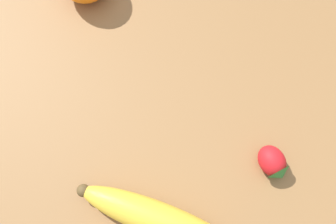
{
  "coord_description": "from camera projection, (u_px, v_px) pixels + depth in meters",
  "views": [
    {
      "loc": [
        -0.1,
        -0.08,
        0.55
      ],
      "look_at": [
        0.04,
        0.01,
        0.03
      ],
      "focal_mm": 42.0,
      "sensor_mm": 36.0,
      "label": 1
    }
  ],
  "objects": [
    {
      "name": "ground_plane",
      "position": [
        158.0,
        146.0,
        0.56
      ],
      "size": [
        3.0,
        3.0,
        0.0
      ],
      "primitive_type": "plane",
      "color": "olive"
    },
    {
      "name": "banana",
      "position": [
        159.0,
        220.0,
        0.51
      ],
      "size": [
        0.09,
        0.23,
        0.04
      ],
      "rotation": [
        0.0,
        0.0,
        4.91
      ],
      "color": "gold",
      "rests_on": "ground_plane"
    },
    {
      "name": "strawberry",
      "position": [
        273.0,
        163.0,
        0.54
      ],
      "size": [
        0.06,
        0.06,
        0.04
      ],
      "rotation": [
        0.0,
        0.0,
        4.17
      ],
      "color": "red",
      "rests_on": "ground_plane"
    }
  ]
}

